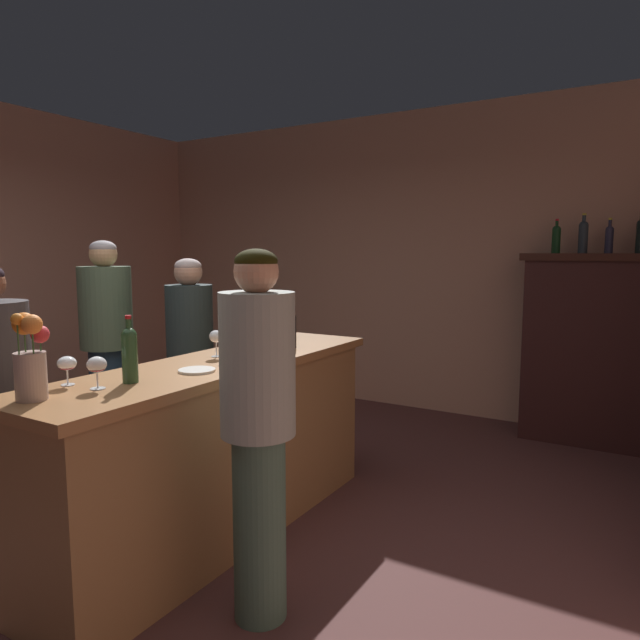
% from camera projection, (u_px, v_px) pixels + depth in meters
% --- Properties ---
extents(floor, '(8.62, 8.62, 0.00)m').
position_uv_depth(floor, '(126.00, 531.00, 3.23)').
color(floor, '#553130').
rests_on(floor, ground).
extents(wall_back, '(5.68, 0.12, 2.97)m').
position_uv_depth(wall_back, '(379.00, 262.00, 5.93)').
color(wall_back, tan).
rests_on(wall_back, ground).
extents(bar_counter, '(0.61, 2.33, 1.00)m').
position_uv_depth(bar_counter, '(219.00, 449.00, 3.14)').
color(bar_counter, '#956B42').
rests_on(bar_counter, ground).
extents(display_cabinet, '(1.09, 0.46, 1.58)m').
position_uv_depth(display_cabinet, '(590.00, 345.00, 4.68)').
color(display_cabinet, '#331918').
rests_on(display_cabinet, ground).
extents(wine_bottle_malbec, '(0.08, 0.08, 0.30)m').
position_uv_depth(wine_bottle_malbec, '(241.00, 327.00, 3.47)').
color(wine_bottle_malbec, '#4C3015').
rests_on(wine_bottle_malbec, bar_counter).
extents(wine_bottle_riesling, '(0.07, 0.07, 0.31)m').
position_uv_depth(wine_bottle_riesling, '(130.00, 352.00, 2.55)').
color(wine_bottle_riesling, '#264526').
rests_on(wine_bottle_riesling, bar_counter).
extents(wine_bottle_chardonnay, '(0.08, 0.08, 0.29)m').
position_uv_depth(wine_bottle_chardonnay, '(284.00, 321.00, 3.85)').
color(wine_bottle_chardonnay, '#265026').
rests_on(wine_bottle_chardonnay, bar_counter).
extents(wine_bottle_pinot, '(0.07, 0.07, 0.29)m').
position_uv_depth(wine_bottle_pinot, '(291.00, 328.00, 3.51)').
color(wine_bottle_pinot, black).
rests_on(wine_bottle_pinot, bar_counter).
extents(wine_glass_front, '(0.08, 0.08, 0.13)m').
position_uv_depth(wine_glass_front, '(67.00, 365.00, 2.51)').
color(wine_glass_front, white).
rests_on(wine_glass_front, bar_counter).
extents(wine_glass_mid, '(0.08, 0.08, 0.15)m').
position_uv_depth(wine_glass_mid, '(216.00, 337.00, 3.19)').
color(wine_glass_mid, white).
rests_on(wine_glass_mid, bar_counter).
extents(wine_glass_rear, '(0.08, 0.08, 0.14)m').
position_uv_depth(wine_glass_rear, '(97.00, 366.00, 2.44)').
color(wine_glass_rear, white).
rests_on(wine_glass_rear, bar_counter).
extents(flower_arrangement, '(0.15, 0.15, 0.35)m').
position_uv_depth(flower_arrangement, '(30.00, 358.00, 2.25)').
color(flower_arrangement, tan).
rests_on(flower_arrangement, bar_counter).
extents(cheese_plate, '(0.18, 0.18, 0.01)m').
position_uv_depth(cheese_plate, '(197.00, 370.00, 2.81)').
color(cheese_plate, white).
rests_on(cheese_plate, bar_counter).
extents(display_bottle_left, '(0.07, 0.07, 0.28)m').
position_uv_depth(display_bottle_left, '(556.00, 238.00, 4.73)').
color(display_bottle_left, '#123419').
rests_on(display_bottle_left, display_cabinet).
extents(display_bottle_midleft, '(0.07, 0.07, 0.32)m').
position_uv_depth(display_bottle_midleft, '(583.00, 235.00, 4.62)').
color(display_bottle_midleft, '#252F37').
rests_on(display_bottle_midleft, display_cabinet).
extents(display_bottle_center, '(0.06, 0.06, 0.28)m').
position_uv_depth(display_bottle_center, '(609.00, 238.00, 4.52)').
color(display_bottle_center, '#24243A').
rests_on(display_bottle_center, display_cabinet).
extents(display_bottle_midright, '(0.06, 0.06, 0.34)m').
position_uv_depth(display_bottle_midright, '(640.00, 234.00, 4.41)').
color(display_bottle_midright, black).
rests_on(display_bottle_midright, display_cabinet).
extents(patron_near_entrance, '(0.35, 0.35, 1.54)m').
position_uv_depth(patron_near_entrance, '(190.00, 352.00, 4.21)').
color(patron_near_entrance, '#3D6346').
rests_on(patron_near_entrance, ground).
extents(patron_tall, '(0.39, 0.39, 1.68)m').
position_uv_depth(patron_tall, '(107.00, 340.00, 4.37)').
color(patron_tall, '#1D344A').
rests_on(patron_tall, ground).
extents(bartender, '(0.32, 0.32, 1.60)m').
position_uv_depth(bartender, '(258.00, 419.00, 2.38)').
color(bartender, '#436253').
rests_on(bartender, ground).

